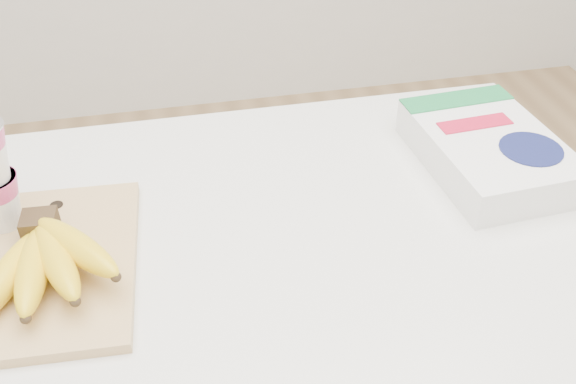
# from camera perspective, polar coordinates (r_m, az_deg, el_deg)

# --- Properties ---
(cutting_board) EXTENTS (0.26, 0.35, 0.02)m
(cutting_board) POSITION_cam_1_polar(r_m,az_deg,el_deg) (0.96, -20.68, -6.10)
(cutting_board) COLOR #CEBA71
(cutting_board) RESTS_ON table
(bananas) EXTENTS (0.21, 0.21, 0.07)m
(bananas) POSITION_cam_1_polar(r_m,az_deg,el_deg) (0.91, -20.88, -5.67)
(bananas) COLOR #382816
(bananas) RESTS_ON cutting_board
(cereal_box) EXTENTS (0.22, 0.31, 0.07)m
(cereal_box) POSITION_cam_1_polar(r_m,az_deg,el_deg) (1.13, 17.33, 3.60)
(cereal_box) COLOR white
(cereal_box) RESTS_ON table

